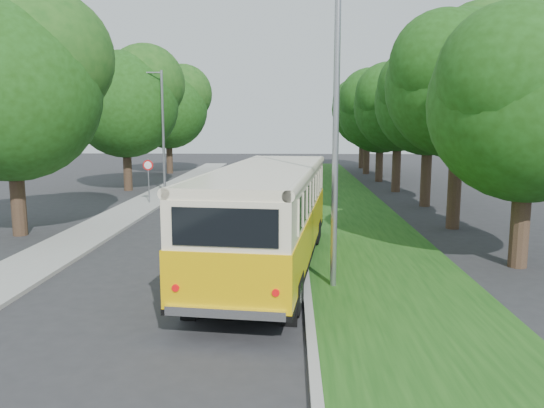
{
  "coord_description": "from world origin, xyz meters",
  "views": [
    {
      "loc": [
        3.18,
        -16.11,
        4.39
      ],
      "look_at": [
        2.49,
        2.73,
        1.5
      ],
      "focal_mm": 35.0,
      "sensor_mm": 36.0,
      "label": 1
    }
  ],
  "objects_px": {
    "lamppost_near": "(332,124)",
    "vintage_bus": "(268,219)",
    "car_blue": "(266,176)",
    "lamppost_far": "(161,127)",
    "car_white": "(269,191)",
    "car_silver": "(269,195)",
    "car_grey": "(277,172)"
  },
  "relations": [
    {
      "from": "lamppost_near",
      "to": "vintage_bus",
      "type": "relative_size",
      "value": 0.74
    },
    {
      "from": "vintage_bus",
      "to": "car_blue",
      "type": "bearing_deg",
      "value": 99.28
    },
    {
      "from": "lamppost_far",
      "to": "car_white",
      "type": "relative_size",
      "value": 2.0
    },
    {
      "from": "lamppost_near",
      "to": "car_white",
      "type": "xyz_separation_m",
      "value": [
        -2.27,
        15.72,
        -3.75
      ]
    },
    {
      "from": "car_white",
      "to": "car_silver",
      "type": "bearing_deg",
      "value": -108.55
    },
    {
      "from": "car_white",
      "to": "car_grey",
      "type": "height_order",
      "value": "car_white"
    },
    {
      "from": "vintage_bus",
      "to": "car_white",
      "type": "distance_m",
      "value": 14.1
    },
    {
      "from": "lamppost_far",
      "to": "lamppost_near",
      "type": "bearing_deg",
      "value": -64.29
    },
    {
      "from": "car_white",
      "to": "car_grey",
      "type": "bearing_deg",
      "value": 67.6
    },
    {
      "from": "lamppost_far",
      "to": "vintage_bus",
      "type": "relative_size",
      "value": 0.7
    },
    {
      "from": "lamppost_near",
      "to": "car_white",
      "type": "height_order",
      "value": "lamppost_near"
    },
    {
      "from": "lamppost_near",
      "to": "car_grey",
      "type": "relative_size",
      "value": 1.82
    },
    {
      "from": "car_silver",
      "to": "car_white",
      "type": "bearing_deg",
      "value": 79.58
    },
    {
      "from": "car_blue",
      "to": "car_white",
      "type": "bearing_deg",
      "value": -68.89
    },
    {
      "from": "car_silver",
      "to": "car_grey",
      "type": "xyz_separation_m",
      "value": [
        0.02,
        14.05,
        -0.05
      ]
    },
    {
      "from": "car_white",
      "to": "car_blue",
      "type": "height_order",
      "value": "car_blue"
    },
    {
      "from": "lamppost_near",
      "to": "lamppost_far",
      "type": "bearing_deg",
      "value": 115.71
    },
    {
      "from": "vintage_bus",
      "to": "car_blue",
      "type": "height_order",
      "value": "vintage_bus"
    },
    {
      "from": "car_white",
      "to": "car_grey",
      "type": "distance_m",
      "value": 12.0
    },
    {
      "from": "car_silver",
      "to": "lamppost_far",
      "type": "bearing_deg",
      "value": 130.79
    },
    {
      "from": "vintage_bus",
      "to": "car_grey",
      "type": "xyz_separation_m",
      "value": [
        -0.42,
        26.05,
        -0.98
      ]
    },
    {
      "from": "car_silver",
      "to": "car_white",
      "type": "xyz_separation_m",
      "value": [
        -0.12,
        2.05,
        -0.05
      ]
    },
    {
      "from": "vintage_bus",
      "to": "car_silver",
      "type": "xyz_separation_m",
      "value": [
        -0.44,
        12.0,
        -0.93
      ]
    },
    {
      "from": "car_silver",
      "to": "car_blue",
      "type": "bearing_deg",
      "value": 80.04
    },
    {
      "from": "vintage_bus",
      "to": "car_grey",
      "type": "distance_m",
      "value": 26.07
    },
    {
      "from": "lamppost_far",
      "to": "car_blue",
      "type": "bearing_deg",
      "value": 35.89
    },
    {
      "from": "lamppost_near",
      "to": "car_blue",
      "type": "bearing_deg",
      "value": 96.84
    },
    {
      "from": "car_silver",
      "to": "car_white",
      "type": "height_order",
      "value": "car_silver"
    },
    {
      "from": "car_silver",
      "to": "car_blue",
      "type": "height_order",
      "value": "car_blue"
    },
    {
      "from": "lamppost_near",
      "to": "car_grey",
      "type": "distance_m",
      "value": 28.05
    },
    {
      "from": "lamppost_near",
      "to": "vintage_bus",
      "type": "xyz_separation_m",
      "value": [
        -1.72,
        1.67,
        -2.77
      ]
    },
    {
      "from": "lamppost_near",
      "to": "car_white",
      "type": "relative_size",
      "value": 2.14
    }
  ]
}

